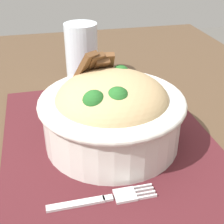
# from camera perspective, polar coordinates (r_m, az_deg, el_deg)

# --- Properties ---
(table) EXTENTS (1.30, 0.88, 0.73)m
(table) POSITION_cam_1_polar(r_m,az_deg,el_deg) (0.48, -2.54, -14.73)
(table) COLOR #4C3826
(table) RESTS_ON ground_plane
(placemat) EXTENTS (0.48, 0.32, 0.00)m
(placemat) POSITION_cam_1_polar(r_m,az_deg,el_deg) (0.45, 0.56, -8.06)
(placemat) COLOR #47191E
(placemat) RESTS_ON table
(bowl) EXTENTS (0.21, 0.21, 0.13)m
(bowl) POSITION_cam_1_polar(r_m,az_deg,el_deg) (0.45, -0.02, 0.30)
(bowl) COLOR silver
(bowl) RESTS_ON placemat
(fork) EXTENTS (0.02, 0.13, 0.00)m
(fork) POSITION_cam_1_polar(r_m,az_deg,el_deg) (0.39, -0.81, -15.36)
(fork) COLOR silver
(fork) RESTS_ON placemat
(drinking_glass) EXTENTS (0.07, 0.07, 0.12)m
(drinking_glass) POSITION_cam_1_polar(r_m,az_deg,el_deg) (0.67, -5.50, 10.17)
(drinking_glass) COLOR silver
(drinking_glass) RESTS_ON table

